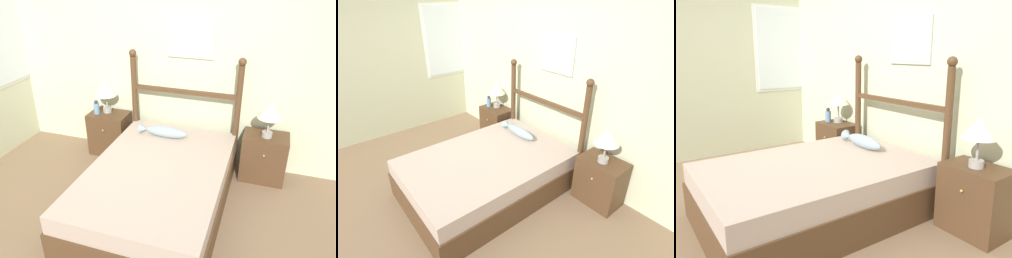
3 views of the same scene
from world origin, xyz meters
TOP-DOWN VIEW (x-y plane):
  - ground_plane at (0.00, 0.00)m, footprint 16.00×16.00m
  - wall_back at (0.00, 1.73)m, footprint 6.40×0.08m
  - bed at (0.24, 0.59)m, footprint 1.36×1.99m
  - headboard at (0.24, 1.55)m, footprint 1.38×0.09m
  - nightstand_left at (-0.76, 1.49)m, footprint 0.51×0.38m
  - nightstand_right at (1.24, 1.49)m, footprint 0.51×0.38m
  - table_lamp_left at (-0.80, 1.54)m, footprint 0.27×0.27m
  - table_lamp_right at (1.25, 1.47)m, footprint 0.27×0.27m
  - bottle at (-0.90, 1.45)m, footprint 0.08×0.08m
  - fish_pillow at (0.08, 1.23)m, footprint 0.58×0.12m

SIDE VIEW (x-z plane):
  - ground_plane at x=0.00m, z-range 0.00..0.00m
  - bed at x=0.24m, z-range 0.00..0.49m
  - nightstand_left at x=-0.76m, z-range 0.00..0.57m
  - nightstand_right at x=1.24m, z-range 0.00..0.57m
  - fish_pillow at x=0.08m, z-range 0.50..0.63m
  - bottle at x=-0.90m, z-range 0.56..0.75m
  - headboard at x=0.24m, z-range 0.07..1.50m
  - table_lamp_left at x=-0.80m, z-range 0.67..1.07m
  - table_lamp_right at x=1.25m, z-range 0.67..1.07m
  - wall_back at x=0.00m, z-range 0.00..2.55m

